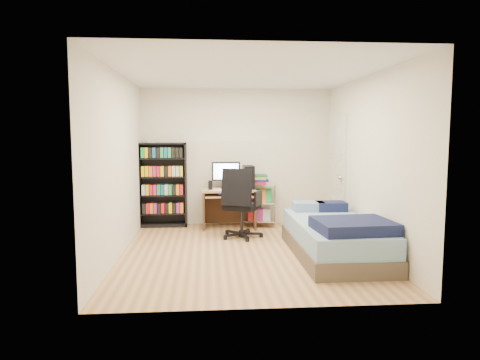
{
  "coord_description": "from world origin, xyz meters",
  "views": [
    {
      "loc": [
        -0.54,
        -5.92,
        1.66
      ],
      "look_at": [
        -0.06,
        0.4,
        0.99
      ],
      "focal_mm": 32.0,
      "sensor_mm": 36.0,
      "label": 1
    }
  ],
  "objects": [
    {
      "name": "room",
      "position": [
        0.0,
        0.0,
        1.25
      ],
      "size": [
        3.58,
        4.08,
        2.58
      ],
      "color": "tan",
      "rests_on": "ground"
    },
    {
      "name": "office_chair",
      "position": [
        -0.01,
        0.85,
        0.36
      ],
      "size": [
        0.9,
        0.9,
        1.14
      ],
      "rotation": [
        0.0,
        0.0,
        -0.43
      ],
      "color": "black",
      "rests_on": "room"
    },
    {
      "name": "media_shelf",
      "position": [
        -1.35,
        1.84,
        0.78
      ],
      "size": [
        0.86,
        0.29,
        1.58
      ],
      "color": "black",
      "rests_on": "room"
    },
    {
      "name": "computer_desk",
      "position": [
        -0.07,
        1.66,
        0.64
      ],
      "size": [
        0.94,
        0.54,
        1.18
      ],
      "color": "tan",
      "rests_on": "room"
    },
    {
      "name": "wire_cart",
      "position": [
        0.4,
        1.73,
        0.63
      ],
      "size": [
        0.65,
        0.51,
        0.96
      ],
      "rotation": [
        0.0,
        0.0,
        -0.16
      ],
      "color": "silver",
      "rests_on": "room"
    },
    {
      "name": "bed",
      "position": [
        1.19,
        -0.29,
        0.27
      ],
      "size": [
        1.08,
        2.16,
        0.62
      ],
      "color": "#4E443A",
      "rests_on": "room"
    },
    {
      "name": "door",
      "position": [
        1.72,
        1.35,
        1.0
      ],
      "size": [
        0.12,
        0.8,
        2.0
      ],
      "color": "silver",
      "rests_on": "room"
    }
  ]
}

